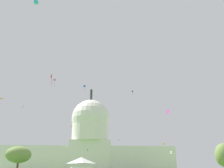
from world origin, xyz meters
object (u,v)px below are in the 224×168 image
event_tent (81,168)px  kite_lime_low (110,157)px  tree_west_near (19,155)px  kite_pink_high (54,80)px  kite_magenta_mid (167,112)px  kite_gold_mid (71,127)px  kite_turquoise_mid (23,107)px  kite_orange_mid (0,102)px  tree_east_near (224,155)px  kite_green_low (87,150)px  kite_cyan_high (36,2)px  kite_red_mid (51,78)px  kite_black_high (132,91)px  capitol_building (90,145)px  kite_white_low (172,153)px  kite_yellow_low (164,144)px  kite_violet_low (118,141)px  kite_blue_high (84,86)px

event_tent → kite_lime_low: 70.56m
tree_west_near → kite_pink_high: kite_pink_high is taller
kite_magenta_mid → kite_gold_mid: kite_gold_mid is taller
kite_turquoise_mid → kite_orange_mid: kite_turquoise_mid is taller
tree_east_near → kite_gold_mid: bearing=162.2°
kite_green_low → kite_gold_mid: 53.31m
tree_west_near → kite_lime_low: size_ratio=5.35×
kite_cyan_high → kite_magenta_mid: size_ratio=0.81×
kite_red_mid → kite_magenta_mid: size_ratio=2.59×
kite_red_mid → kite_black_high: bearing=-149.4°
kite_turquoise_mid → kite_magenta_mid: 56.18m
capitol_building → kite_turquoise_mid: (-25.44, -96.56, 5.45)m
event_tent → kite_magenta_mid: 30.61m
kite_red_mid → kite_orange_mid: size_ratio=1.12×
kite_green_low → kite_turquoise_mid: bearing=-25.1°
event_tent → tree_east_near: bearing=19.1°
kite_white_low → kite_orange_mid: kite_orange_mid is taller
kite_yellow_low → tree_west_near: bearing=61.2°
kite_yellow_low → kite_violet_low: size_ratio=1.89×
event_tent → kite_yellow_low: (44.39, 83.66, 14.70)m
kite_red_mid → kite_pink_high: (-5.51, 43.80, 13.98)m
capitol_building → kite_magenta_mid: size_ratio=78.98×
kite_green_low → kite_cyan_high: bearing=-12.7°
kite_red_mid → kite_green_low: 88.34m
tree_west_near → kite_violet_low: kite_violet_low is taller
kite_cyan_high → kite_pink_high: 62.12m
kite_red_mid → kite_yellow_low: size_ratio=1.17×
event_tent → kite_blue_high: 115.67m
kite_turquoise_mid → kite_magenta_mid: size_ratio=0.79×
kite_orange_mid → event_tent: bearing=163.7°
capitol_building → kite_red_mid: 117.14m
tree_west_near → kite_magenta_mid: size_ratio=9.04×
kite_cyan_high → kite_green_low: (13.85, 104.27, -32.89)m
kite_blue_high → kite_black_high: size_ratio=1.98×
kite_black_high → kite_pink_high: bearing=27.5°
kite_lime_low → kite_violet_low: (2.78, -15.21, 6.76)m
kite_black_high → kite_yellow_low: size_ratio=0.59×
kite_white_low → kite_yellow_low: bearing=-127.2°
kite_lime_low → capitol_building: bearing=-91.0°
kite_lime_low → kite_green_low: bearing=-77.9°
event_tent → kite_yellow_low: 95.84m
capitol_building → kite_white_low: capitol_building is taller
kite_black_high → kite_green_low: size_ratio=0.90×
kite_red_mid → kite_black_high: kite_black_high is taller
tree_east_near → kite_lime_low: tree_east_near is taller
capitol_building → kite_violet_low: (13.75, -72.48, -4.55)m
kite_turquoise_mid → kite_yellow_low: (68.73, 53.71, -8.32)m
event_tent → kite_red_mid: kite_red_mid is taller
kite_yellow_low → kite_turquoise_mid: bearing=65.9°
capitol_building → kite_red_mid: size_ratio=30.44×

